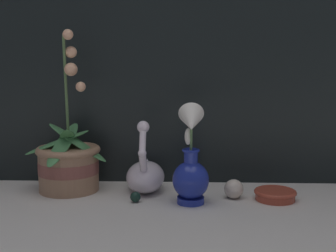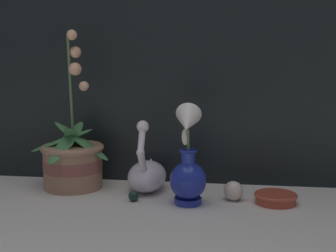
# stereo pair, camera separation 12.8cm
# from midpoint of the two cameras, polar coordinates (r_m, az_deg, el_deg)

# --- Properties ---
(ground_plane) EXTENTS (2.80, 2.80, 0.00)m
(ground_plane) POSITION_cam_midpoint_polar(r_m,az_deg,el_deg) (1.19, -4.24, -10.47)
(ground_plane) COLOR beige
(orchid_potted_plant) EXTENTS (0.25, 0.26, 0.46)m
(orchid_potted_plant) POSITION_cam_midpoint_polar(r_m,az_deg,el_deg) (1.40, -14.64, -4.28)
(orchid_potted_plant) COLOR #9E7556
(orchid_potted_plant) RESTS_ON ground_plane
(swan_figurine) EXTENTS (0.11, 0.20, 0.21)m
(swan_figurine) POSITION_cam_midpoint_polar(r_m,az_deg,el_deg) (1.35, -5.50, -5.89)
(swan_figurine) COLOR white
(swan_figurine) RESTS_ON ground_plane
(blue_vase) EXTENTS (0.10, 0.13, 0.27)m
(blue_vase) POSITION_cam_midpoint_polar(r_m,az_deg,el_deg) (1.22, -0.20, -5.03)
(blue_vase) COLOR navy
(blue_vase) RESTS_ON ground_plane
(glass_sphere) EXTENTS (0.05, 0.05, 0.05)m
(glass_sphere) POSITION_cam_midpoint_polar(r_m,az_deg,el_deg) (1.30, 5.21, -7.69)
(glass_sphere) COLOR beige
(glass_sphere) RESTS_ON ground_plane
(amber_dish) EXTENTS (0.11, 0.11, 0.03)m
(amber_dish) POSITION_cam_midpoint_polar(r_m,az_deg,el_deg) (1.30, 10.19, -8.21)
(amber_dish) COLOR #A8422D
(amber_dish) RESTS_ON ground_plane
(glass_bauble) EXTENTS (0.03, 0.03, 0.03)m
(glass_bauble) POSITION_cam_midpoint_polar(r_m,az_deg,el_deg) (1.27, -6.91, -8.63)
(glass_bauble) COLOR #142D23
(glass_bauble) RESTS_ON ground_plane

